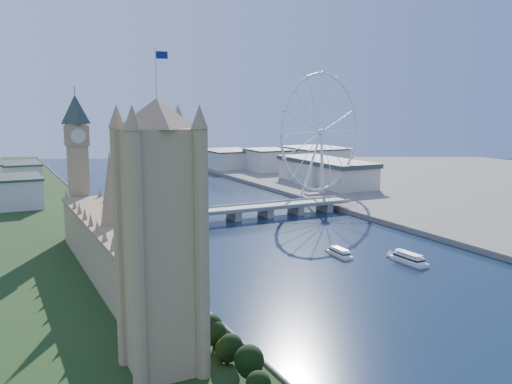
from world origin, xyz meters
TOP-DOWN VIEW (x-y plane):
  - tree_row at (-113.00, 66.00)m, footprint 9.11×201.11m
  - victoria_tower at (-135.00, 55.00)m, footprint 28.16×28.16m
  - parliament_range at (-128.00, 170.00)m, footprint 24.00×200.00m
  - big_ben at (-128.00, 278.00)m, footprint 20.02×20.02m
  - westminster_bridge at (0.00, 300.00)m, footprint 220.00×22.00m
  - london_eye at (119.98, 355.08)m, footprint 113.60×39.12m
  - county_hall at (175.00, 430.00)m, footprint 54.00×144.00m
  - city_skyline at (39.22, 560.08)m, footprint 505.00×280.00m
  - tour_boat_near at (14.71, 164.70)m, footprint 7.57×25.87m
  - tour_boat_far at (43.92, 132.75)m, footprint 8.97×30.87m

SIDE VIEW (x-z plane):
  - county_hall at x=175.00m, z-range -17.50..17.50m
  - tour_boat_near at x=14.71m, z-range -2.81..2.81m
  - tour_boat_far at x=43.92m, z-range -3.38..3.38m
  - westminster_bridge at x=0.00m, z-range 1.88..11.38m
  - tree_row at x=-113.00m, z-range -1.55..20.12m
  - city_skyline at x=39.22m, z-range 0.96..32.96m
  - parliament_range at x=-128.00m, z-range -16.52..53.48m
  - victoria_tower at x=-135.00m, z-range -1.51..110.49m
  - big_ben at x=-128.00m, z-range 11.57..121.57m
  - london_eye at x=119.98m, z-range 5.37..129.67m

